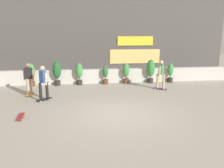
{
  "coord_description": "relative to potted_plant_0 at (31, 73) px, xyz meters",
  "views": [
    {
      "loc": [
        -1.3,
        -8.65,
        3.19
      ],
      "look_at": [
        0.0,
        1.5,
        0.9
      ],
      "focal_mm": 36.52,
      "sensor_mm": 36.0,
      "label": 1
    }
  ],
  "objects": [
    {
      "name": "skater_by_wall_right",
      "position": [
        0.35,
        -2.2,
        0.14
      ],
      "size": [
        0.55,
        0.82,
        1.7
      ],
      "color": "#BF8C26",
      "rests_on": "ground"
    },
    {
      "name": "potted_plant_6",
      "position": [
        8.85,
        0.0,
        -0.12
      ],
      "size": [
        0.39,
        0.39,
        1.26
      ],
      "color": "#2D2823",
      "rests_on": "ground"
    },
    {
      "name": "potted_plant_3",
      "position": [
        4.54,
        0.0,
        -0.2
      ],
      "size": [
        0.36,
        0.36,
        1.17
      ],
      "color": "brown",
      "rests_on": "ground"
    },
    {
      "name": "potted_plant_5",
      "position": [
        7.51,
        -0.0,
        0.09
      ],
      "size": [
        0.53,
        0.53,
        1.54
      ],
      "color": "#2D2823",
      "rests_on": "ground"
    },
    {
      "name": "skateboard_near_camera",
      "position": [
        0.71,
        -5.55,
        -0.74
      ],
      "size": [
        0.26,
        0.81,
        0.08
      ],
      "color": "maroon",
      "rests_on": "ground"
    },
    {
      "name": "skater_by_wall_left",
      "position": [
        1.25,
        -3.28,
        0.14
      ],
      "size": [
        0.73,
        0.69,
        1.7
      ],
      "color": "black",
      "rests_on": "ground"
    },
    {
      "name": "planter_wall",
      "position": [
        4.45,
        0.45,
        -0.36
      ],
      "size": [
        18.0,
        0.4,
        0.9
      ],
      "primitive_type": "cube",
      "color": "beige",
      "rests_on": "ground"
    },
    {
      "name": "ground_plane",
      "position": [
        4.45,
        -5.55,
        -0.81
      ],
      "size": [
        48.0,
        48.0,
        0.0
      ],
      "primitive_type": "plane",
      "color": "#A8A093"
    },
    {
      "name": "potted_plant_1",
      "position": [
        1.53,
        0.0,
        0.08
      ],
      "size": [
        0.52,
        0.52,
        1.51
      ],
      "color": "#2D2823",
      "rests_on": "ground"
    },
    {
      "name": "potted_plant_4",
      "position": [
        5.88,
        0.0,
        -0.06
      ],
      "size": [
        0.43,
        0.43,
        1.33
      ],
      "color": "brown",
      "rests_on": "ground"
    },
    {
      "name": "skater_foreground",
      "position": [
        7.55,
        -1.86,
        0.14
      ],
      "size": [
        0.75,
        0.65,
        1.7
      ],
      "color": "#72338C",
      "rests_on": "ground"
    },
    {
      "name": "potted_plant_0",
      "position": [
        0.0,
        0.0,
        0.0
      ],
      "size": [
        0.47,
        0.47,
        1.41
      ],
      "color": "brown",
      "rests_on": "ground"
    },
    {
      "name": "potted_plant_2",
      "position": [
        2.9,
        -0.0,
        -0.02
      ],
      "size": [
        0.46,
        0.46,
        1.38
      ],
      "color": "#2D2823",
      "rests_on": "ground"
    },
    {
      "name": "building_backdrop",
      "position": [
        4.46,
        4.45,
        2.44
      ],
      "size": [
        20.0,
        2.08,
        6.5
      ],
      "color": "#4C4947",
      "rests_on": "ground"
    }
  ]
}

